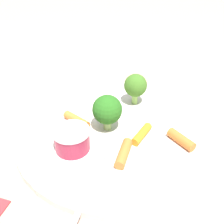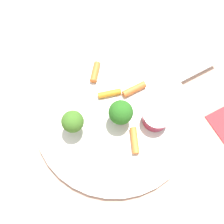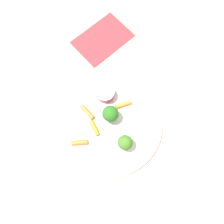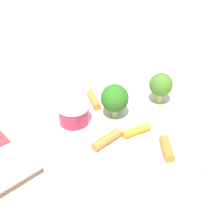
{
  "view_description": "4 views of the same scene",
  "coord_description": "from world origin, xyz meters",
  "px_view_note": "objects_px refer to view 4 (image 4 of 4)",
  "views": [
    {
      "loc": [
        -0.2,
        0.25,
        0.27
      ],
      "look_at": [
        0.02,
        -0.01,
        0.03
      ],
      "focal_mm": 41.04,
      "sensor_mm": 36.0,
      "label": 1
    },
    {
      "loc": [
        0.16,
        -0.02,
        0.43
      ],
      "look_at": [
        -0.0,
        -0.0,
        0.02
      ],
      "focal_mm": 36.62,
      "sensor_mm": 36.0,
      "label": 2
    },
    {
      "loc": [
        -0.04,
        -0.14,
        0.61
      ],
      "look_at": [
        0.02,
        0.02,
        0.02
      ],
      "focal_mm": 34.26,
      "sensor_mm": 36.0,
      "label": 3
    },
    {
      "loc": [
        -0.38,
        0.16,
        0.34
      ],
      "look_at": [
        -0.0,
        0.02,
        0.03
      ],
      "focal_mm": 50.1,
      "sensor_mm": 36.0,
      "label": 4
    }
  ],
  "objects_px": {
    "broccoli_floret_0": "(115,99)",
    "fork": "(43,165)",
    "carrot_stick_1": "(136,131)",
    "broccoli_floret_1": "(161,85)",
    "carrot_stick_0": "(94,100)",
    "plate": "(122,121)",
    "carrot_stick_2": "(167,148)",
    "sauce_cup": "(74,113)",
    "carrot_stick_3": "(106,140)"
  },
  "relations": [
    {
      "from": "broccoli_floret_0",
      "to": "fork",
      "type": "xyz_separation_m",
      "value": [
        -0.07,
        0.13,
        -0.03
      ]
    },
    {
      "from": "broccoli_floret_1",
      "to": "fork",
      "type": "xyz_separation_m",
      "value": [
        -0.08,
        0.22,
        -0.03
      ]
    },
    {
      "from": "broccoli_floret_1",
      "to": "plate",
      "type": "bearing_deg",
      "value": 104.47
    },
    {
      "from": "sauce_cup",
      "to": "carrot_stick_2",
      "type": "distance_m",
      "value": 0.16
    },
    {
      "from": "carrot_stick_1",
      "to": "carrot_stick_3",
      "type": "distance_m",
      "value": 0.05
    },
    {
      "from": "fork",
      "to": "sauce_cup",
      "type": "bearing_deg",
      "value": -39.38
    },
    {
      "from": "plate",
      "to": "fork",
      "type": "distance_m",
      "value": 0.16
    },
    {
      "from": "carrot_stick_0",
      "to": "sauce_cup",
      "type": "bearing_deg",
      "value": 130.39
    },
    {
      "from": "broccoli_floret_0",
      "to": "carrot_stick_2",
      "type": "xyz_separation_m",
      "value": [
        -0.11,
        -0.04,
        -0.03
      ]
    },
    {
      "from": "fork",
      "to": "carrot_stick_1",
      "type": "bearing_deg",
      "value": -83.4
    },
    {
      "from": "carrot_stick_1",
      "to": "fork",
      "type": "relative_size",
      "value": 0.27
    },
    {
      "from": "carrot_stick_0",
      "to": "carrot_stick_1",
      "type": "relative_size",
      "value": 1.05
    },
    {
      "from": "broccoli_floret_1",
      "to": "carrot_stick_0",
      "type": "height_order",
      "value": "broccoli_floret_1"
    },
    {
      "from": "broccoli_floret_0",
      "to": "fork",
      "type": "bearing_deg",
      "value": 118.3
    },
    {
      "from": "plate",
      "to": "carrot_stick_2",
      "type": "xyz_separation_m",
      "value": [
        -0.1,
        -0.03,
        0.01
      ]
    },
    {
      "from": "carrot_stick_2",
      "to": "plate",
      "type": "bearing_deg",
      "value": 17.99
    },
    {
      "from": "plate",
      "to": "broccoli_floret_1",
      "type": "xyz_separation_m",
      "value": [
        0.02,
        -0.08,
        0.04
      ]
    },
    {
      "from": "plate",
      "to": "carrot_stick_3",
      "type": "bearing_deg",
      "value": 136.9
    },
    {
      "from": "fork",
      "to": "broccoli_floret_1",
      "type": "bearing_deg",
      "value": -69.85
    },
    {
      "from": "broccoli_floret_0",
      "to": "carrot_stick_2",
      "type": "distance_m",
      "value": 0.12
    },
    {
      "from": "carrot_stick_3",
      "to": "fork",
      "type": "bearing_deg",
      "value": 97.42
    },
    {
      "from": "carrot_stick_0",
      "to": "carrot_stick_1",
      "type": "xyz_separation_m",
      "value": [
        -0.1,
        -0.04,
        -0.0
      ]
    },
    {
      "from": "carrot_stick_0",
      "to": "fork",
      "type": "bearing_deg",
      "value": 136.89
    },
    {
      "from": "plate",
      "to": "broccoli_floret_0",
      "type": "relative_size",
      "value": 5.37
    },
    {
      "from": "broccoli_floret_1",
      "to": "carrot_stick_0",
      "type": "distance_m",
      "value": 0.12
    },
    {
      "from": "carrot_stick_3",
      "to": "plate",
      "type": "bearing_deg",
      "value": -43.1
    },
    {
      "from": "sauce_cup",
      "to": "broccoli_floret_1",
      "type": "bearing_deg",
      "value": -89.7
    },
    {
      "from": "plate",
      "to": "carrot_stick_1",
      "type": "xyz_separation_m",
      "value": [
        -0.04,
        -0.01,
        0.01
      ]
    },
    {
      "from": "broccoli_floret_0",
      "to": "sauce_cup",
      "type": "bearing_deg",
      "value": 82.66
    },
    {
      "from": "plate",
      "to": "fork",
      "type": "height_order",
      "value": "fork"
    },
    {
      "from": "sauce_cup",
      "to": "fork",
      "type": "relative_size",
      "value": 0.3
    },
    {
      "from": "broccoli_floret_0",
      "to": "carrot_stick_2",
      "type": "relative_size",
      "value": 1.32
    },
    {
      "from": "carrot_stick_0",
      "to": "carrot_stick_2",
      "type": "bearing_deg",
      "value": -157.76
    },
    {
      "from": "carrot_stick_1",
      "to": "carrot_stick_3",
      "type": "height_order",
      "value": "carrot_stick_3"
    },
    {
      "from": "sauce_cup",
      "to": "carrot_stick_0",
      "type": "relative_size",
      "value": 1.06
    },
    {
      "from": "sauce_cup",
      "to": "carrot_stick_3",
      "type": "height_order",
      "value": "sauce_cup"
    },
    {
      "from": "plate",
      "to": "carrot_stick_1",
      "type": "height_order",
      "value": "carrot_stick_1"
    },
    {
      "from": "carrot_stick_1",
      "to": "carrot_stick_2",
      "type": "height_order",
      "value": "carrot_stick_2"
    },
    {
      "from": "plate",
      "to": "carrot_stick_3",
      "type": "distance_m",
      "value": 0.07
    },
    {
      "from": "broccoli_floret_0",
      "to": "carrot_stick_0",
      "type": "height_order",
      "value": "broccoli_floret_0"
    },
    {
      "from": "broccoli_floret_1",
      "to": "carrot_stick_3",
      "type": "bearing_deg",
      "value": 119.04
    },
    {
      "from": "broccoli_floret_0",
      "to": "carrot_stick_0",
      "type": "bearing_deg",
      "value": 24.61
    },
    {
      "from": "carrot_stick_1",
      "to": "carrot_stick_3",
      "type": "xyz_separation_m",
      "value": [
        -0.0,
        0.05,
        0.0
      ]
    },
    {
      "from": "sauce_cup",
      "to": "broccoli_floret_0",
      "type": "relative_size",
      "value": 0.9
    },
    {
      "from": "plate",
      "to": "carrot_stick_2",
      "type": "relative_size",
      "value": 7.06
    },
    {
      "from": "broccoli_floret_1",
      "to": "carrot_stick_1",
      "type": "xyz_separation_m",
      "value": [
        -0.06,
        0.07,
        -0.03
      ]
    },
    {
      "from": "carrot_stick_1",
      "to": "plate",
      "type": "bearing_deg",
      "value": 7.53
    },
    {
      "from": "broccoli_floret_1",
      "to": "carrot_stick_1",
      "type": "bearing_deg",
      "value": 131.52
    },
    {
      "from": "carrot_stick_2",
      "to": "carrot_stick_3",
      "type": "xyz_separation_m",
      "value": [
        0.05,
        0.08,
        -0.0
      ]
    },
    {
      "from": "sauce_cup",
      "to": "carrot_stick_3",
      "type": "xyz_separation_m",
      "value": [
        -0.07,
        -0.03,
        -0.01
      ]
    }
  ]
}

